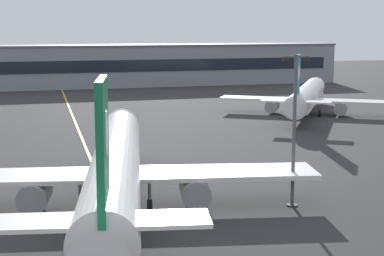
# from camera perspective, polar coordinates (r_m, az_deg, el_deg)

# --- Properties ---
(taxiway_centreline) EXTENTS (6.90, 179.89, 0.01)m
(taxiway_centreline) POSITION_cam_1_polar(r_m,az_deg,el_deg) (63.55, -9.11, -3.64)
(taxiway_centreline) COLOR yellow
(taxiway_centreline) RESTS_ON ground
(airliner_foreground) EXTENTS (32.32, 41.24, 11.65)m
(airliner_foreground) POSITION_cam_1_polar(r_m,az_deg,el_deg) (48.07, -7.14, -3.72)
(airliner_foreground) COLOR white
(airliner_foreground) RESTS_ON ground
(airliner_background) EXTENTS (26.36, 32.68, 10.38)m
(airliner_background) POSITION_cam_1_polar(r_m,az_deg,el_deg) (101.47, 10.60, 2.90)
(airliner_background) COLOR white
(airliner_background) RESTS_ON ground
(apron_lamp_post) EXTENTS (2.24, 0.90, 12.10)m
(apron_lamp_post) POSITION_cam_1_polar(r_m,az_deg,el_deg) (48.89, 9.49, 0.01)
(apron_lamp_post) COLOR #515156
(apron_lamp_post) RESTS_ON ground
(safety_cone_by_nose_gear) EXTENTS (0.44, 0.44, 0.55)m
(safety_cone_by_nose_gear) POSITION_cam_1_polar(r_m,az_deg,el_deg) (64.13, -8.05, -3.27)
(safety_cone_by_nose_gear) COLOR orange
(safety_cone_by_nose_gear) RESTS_ON ground
(terminal_building) EXTENTS (154.37, 12.40, 9.99)m
(terminal_building) POSITION_cam_1_polar(r_m,az_deg,el_deg) (147.79, -15.36, 5.50)
(terminal_building) COLOR gray
(terminal_building) RESTS_ON ground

